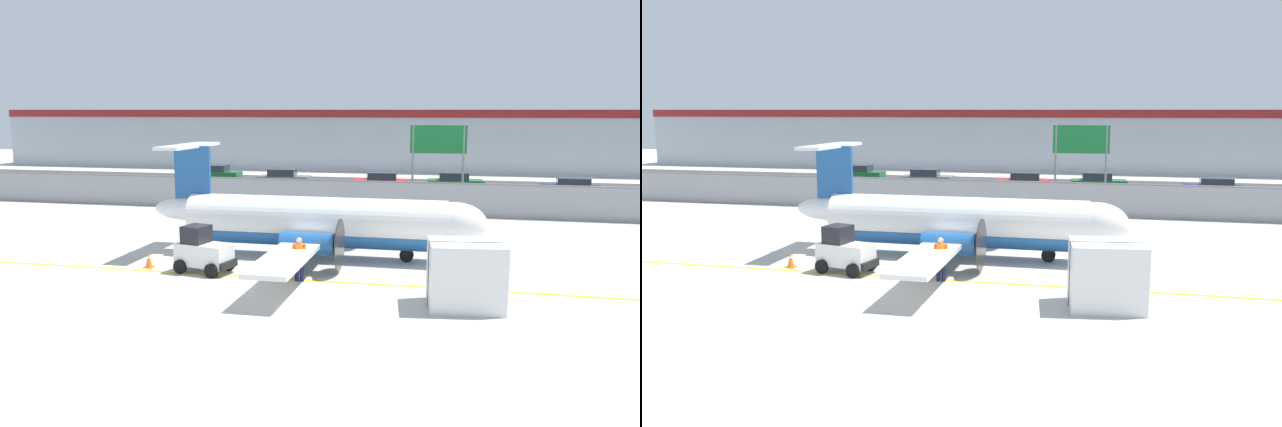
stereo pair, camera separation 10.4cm
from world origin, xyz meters
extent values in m
plane|color=#BCB7AD|center=(0.00, 0.00, 0.00)|extent=(140.00, 140.00, 0.00)
cube|color=yellow|center=(0.00, 2.00, 0.00)|extent=(84.00, 0.20, 0.01)
cube|color=gray|center=(0.00, 18.00, 1.00)|extent=(98.00, 0.04, 2.00)
cylinder|color=slate|center=(0.00, 18.00, 2.05)|extent=(98.00, 0.10, 0.10)
cube|color=#38383A|center=(0.00, 29.50, 0.06)|extent=(98.00, 17.00, 0.12)
cube|color=#A8B2BC|center=(0.00, 48.00, 3.25)|extent=(91.00, 8.00, 6.50)
cube|color=maroon|center=(0.00, 44.00, 6.10)|extent=(91.00, 0.20, 0.80)
cylinder|color=white|center=(0.08, 5.80, 1.75)|extent=(11.45, 1.95, 1.90)
ellipsoid|color=white|center=(6.10, 5.78, 1.75)|extent=(2.65, 1.82, 1.80)
ellipsoid|color=white|center=(-5.93, 5.83, 1.95)|extent=(3.23, 1.06, 1.05)
cylinder|color=#1E5193|center=(0.08, 5.80, 1.23)|extent=(10.28, 1.53, 1.48)
cube|color=white|center=(0.18, 5.80, 1.18)|extent=(1.67, 16.01, 0.18)
cylinder|color=#1E5193|center=(0.39, 8.40, 1.18)|extent=(2.20, 0.91, 0.90)
cone|color=black|center=(1.54, 8.40, 1.18)|extent=(0.45, 0.44, 0.44)
cylinder|color=#262626|center=(1.69, 8.40, 1.18)|extent=(0.05, 2.10, 2.10)
cylinder|color=#1E5193|center=(0.37, 3.20, 1.18)|extent=(2.20, 0.91, 0.90)
cone|color=black|center=(1.52, 3.20, 1.18)|extent=(0.45, 0.44, 0.44)
cylinder|color=#262626|center=(1.67, 3.20, 1.18)|extent=(0.05, 2.10, 2.10)
cube|color=#1E5193|center=(-5.64, 5.83, 3.30)|extent=(1.70, 0.19, 3.10)
cube|color=white|center=(-5.79, 5.83, 4.85)|extent=(1.12, 4.80, 0.14)
cylinder|color=#59595B|center=(4.12, 5.79, 0.79)|extent=(0.14, 0.14, 0.97)
cylinder|color=black|center=(4.12, 5.79, 0.30)|extent=(0.60, 0.22, 0.60)
cylinder|color=#59595B|center=(-0.21, 8.01, 0.83)|extent=(0.14, 0.14, 0.90)
cylinder|color=black|center=(-0.21, 8.01, 0.38)|extent=(0.76, 0.22, 0.76)
cylinder|color=#59595B|center=(-0.23, 3.59, 0.83)|extent=(0.14, 0.14, 0.90)
cylinder|color=black|center=(-0.23, 3.59, 0.38)|extent=(0.76, 0.22, 0.76)
cube|color=silver|center=(-3.69, 2.31, 0.73)|extent=(2.39, 1.56, 0.90)
cube|color=black|center=(-4.04, 2.39, 1.53)|extent=(1.10, 1.18, 0.70)
cube|color=black|center=(-2.57, 2.06, 0.43)|extent=(0.40, 1.11, 0.30)
cylinder|color=black|center=(-2.83, 2.73, 0.28)|extent=(0.59, 0.30, 0.56)
cylinder|color=black|center=(-3.10, 1.56, 0.28)|extent=(0.59, 0.30, 0.56)
cylinder|color=black|center=(-4.29, 3.06, 0.28)|extent=(0.59, 0.30, 0.56)
cylinder|color=black|center=(-4.56, 1.89, 0.28)|extent=(0.59, 0.30, 0.56)
cylinder|color=#191E4C|center=(0.27, 1.82, 0.42)|extent=(0.17, 0.17, 0.85)
cylinder|color=#191E4C|center=(0.47, 1.83, 0.42)|extent=(0.17, 0.17, 0.85)
cylinder|color=orange|center=(0.37, 1.82, 1.15)|extent=(0.36, 0.36, 0.60)
cylinder|color=orange|center=(0.15, 1.81, 1.18)|extent=(0.11, 0.11, 0.55)
cylinder|color=orange|center=(0.59, 1.84, 1.18)|extent=(0.11, 0.11, 0.55)
sphere|color=tan|center=(0.37, 1.82, 1.59)|extent=(0.22, 0.22, 0.22)
cube|color=silver|center=(6.50, -0.09, 1.10)|extent=(2.62, 2.28, 2.20)
cube|color=#333338|center=(6.50, -0.09, 1.10)|extent=(2.43, 0.38, 2.20)
cube|color=orange|center=(-6.23, 2.49, 0.02)|extent=(0.36, 0.36, 0.04)
cone|color=orange|center=(-6.23, 2.49, 0.34)|extent=(0.28, 0.28, 0.60)
cylinder|color=white|center=(-6.23, 2.49, 0.42)|extent=(0.17, 0.17, 0.08)
cube|color=orange|center=(-0.35, 2.70, 0.02)|extent=(0.36, 0.36, 0.04)
cone|color=orange|center=(-0.35, 2.70, 0.34)|extent=(0.28, 0.28, 0.60)
cylinder|color=white|center=(-0.35, 2.70, 0.42)|extent=(0.17, 0.17, 0.08)
cube|color=#19662D|center=(-14.52, 30.90, 0.74)|extent=(4.21, 1.72, 0.80)
cube|color=#262D38|center=(-14.67, 30.90, 1.42)|extent=(2.21, 1.57, 0.56)
cylinder|color=black|center=(-13.13, 31.80, 0.42)|extent=(0.60, 0.20, 0.60)
cylinder|color=black|center=(-13.12, 30.00, 0.42)|extent=(0.60, 0.20, 0.60)
cylinder|color=black|center=(-15.93, 31.79, 0.42)|extent=(0.60, 0.20, 0.60)
cylinder|color=black|center=(-15.92, 29.99, 0.42)|extent=(0.60, 0.20, 0.60)
cube|color=slate|center=(-7.71, 28.47, 0.74)|extent=(4.29, 1.94, 0.80)
cube|color=#262D38|center=(-7.86, 28.46, 1.42)|extent=(2.29, 1.68, 0.56)
cylinder|color=black|center=(-6.36, 29.45, 0.42)|extent=(0.61, 0.23, 0.60)
cylinder|color=black|center=(-6.26, 27.65, 0.42)|extent=(0.61, 0.23, 0.60)
cylinder|color=black|center=(-9.16, 29.29, 0.42)|extent=(0.61, 0.23, 0.60)
cylinder|color=black|center=(-9.05, 27.49, 0.42)|extent=(0.61, 0.23, 0.60)
cube|color=red|center=(0.33, 27.48, 0.74)|extent=(4.26, 1.85, 0.80)
cube|color=#262D38|center=(0.48, 27.48, 1.42)|extent=(2.25, 1.64, 0.56)
cylinder|color=black|center=(-1.03, 26.53, 0.42)|extent=(0.61, 0.22, 0.60)
cylinder|color=black|center=(-1.10, 28.33, 0.42)|extent=(0.61, 0.22, 0.60)
cylinder|color=black|center=(1.76, 26.63, 0.42)|extent=(0.61, 0.22, 0.60)
cylinder|color=black|center=(1.70, 28.43, 0.42)|extent=(0.61, 0.22, 0.60)
cube|color=#19662D|center=(6.02, 28.56, 0.74)|extent=(4.33, 2.06, 0.80)
cube|color=#262D38|center=(5.87, 28.55, 1.42)|extent=(2.33, 1.74, 0.56)
cylinder|color=black|center=(7.34, 29.58, 0.42)|extent=(0.62, 0.25, 0.60)
cylinder|color=black|center=(7.49, 27.78, 0.42)|extent=(0.62, 0.25, 0.60)
cylinder|color=black|center=(4.55, 29.34, 0.42)|extent=(0.62, 0.25, 0.60)
cylinder|color=black|center=(4.70, 27.54, 0.42)|extent=(0.62, 0.25, 0.60)
cube|color=navy|center=(14.08, 26.46, 0.74)|extent=(4.29, 1.94, 0.80)
cube|color=#262D38|center=(14.22, 26.45, 1.42)|extent=(2.29, 1.68, 0.56)
cylinder|color=black|center=(12.63, 25.64, 0.42)|extent=(0.61, 0.23, 0.60)
cylinder|color=black|center=(12.73, 27.44, 0.42)|extent=(0.61, 0.23, 0.60)
cylinder|color=black|center=(15.42, 25.48, 0.42)|extent=(0.61, 0.23, 0.60)
cylinder|color=black|center=(15.52, 27.28, 0.42)|extent=(0.61, 0.23, 0.60)
cylinder|color=slate|center=(3.28, 20.36, 2.75)|extent=(0.14, 0.14, 5.50)
cylinder|color=slate|center=(6.48, 20.36, 2.75)|extent=(0.14, 0.14, 5.50)
cube|color=#14662D|center=(4.88, 20.36, 4.60)|extent=(3.60, 0.10, 1.80)
camera|label=1|loc=(6.10, -20.50, 6.44)|focal=35.00mm
camera|label=2|loc=(6.20, -20.48, 6.44)|focal=35.00mm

